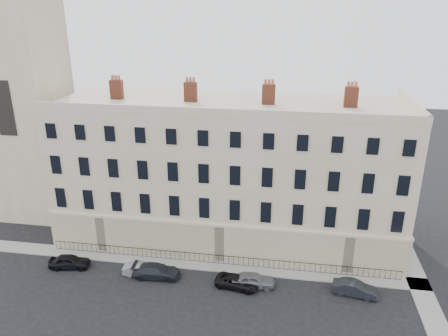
% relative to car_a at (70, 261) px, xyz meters
% --- Properties ---
extents(ground, '(160.00, 160.00, 0.00)m').
position_rel_car_a_xyz_m(ground, '(20.47, -2.51, -0.67)').
color(ground, black).
rests_on(ground, ground).
extents(terrace, '(36.22, 12.22, 17.00)m').
position_rel_car_a_xyz_m(terrace, '(14.50, 9.46, 6.82)').
color(terrace, beige).
rests_on(terrace, ground).
extents(church_tower, '(8.00, 8.13, 44.00)m').
position_rel_car_a_xyz_m(church_tower, '(-9.53, 11.49, 17.99)').
color(church_tower, beige).
rests_on(church_tower, ground).
extents(pavement_terrace, '(48.00, 2.00, 0.12)m').
position_rel_car_a_xyz_m(pavement_terrace, '(10.47, 2.49, -0.61)').
color(pavement_terrace, gray).
rests_on(pavement_terrace, ground).
extents(pavement_east_return, '(2.00, 24.00, 0.12)m').
position_rel_car_a_xyz_m(pavement_east_return, '(33.47, 5.49, -0.61)').
color(pavement_east_return, gray).
rests_on(pavement_east_return, ground).
extents(railings, '(35.00, 0.04, 0.96)m').
position_rel_car_a_xyz_m(railings, '(14.47, 2.89, -0.12)').
color(railings, black).
rests_on(railings, ground).
extents(car_a, '(4.16, 2.20, 1.35)m').
position_rel_car_a_xyz_m(car_a, '(0.00, 0.00, 0.00)').
color(car_a, black).
rests_on(car_a, ground).
extents(car_b, '(3.61, 1.64, 1.15)m').
position_rel_car_a_xyz_m(car_b, '(7.37, 0.02, -0.10)').
color(car_b, gray).
rests_on(car_b, ground).
extents(car_c, '(4.68, 2.13, 1.33)m').
position_rel_car_a_xyz_m(car_c, '(8.98, -0.18, -0.01)').
color(car_c, '#20242B').
rests_on(car_c, ground).
extents(car_d, '(4.32, 2.51, 1.13)m').
position_rel_car_a_xyz_m(car_d, '(16.80, -0.52, -0.11)').
color(car_d, black).
rests_on(car_d, ground).
extents(car_e, '(4.19, 2.04, 1.38)m').
position_rel_car_a_xyz_m(car_e, '(18.20, -0.17, 0.01)').
color(car_e, slate).
rests_on(car_e, ground).
extents(car_f, '(4.14, 1.99, 1.31)m').
position_rel_car_a_xyz_m(car_f, '(27.36, 0.05, -0.02)').
color(car_f, black).
rests_on(car_f, ground).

